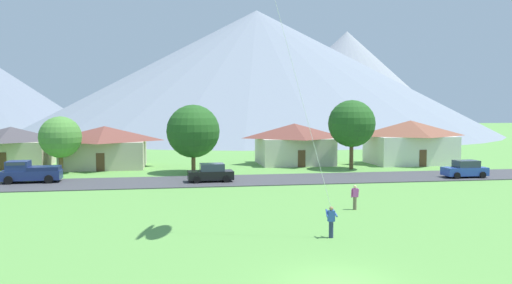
{
  "coord_description": "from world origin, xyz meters",
  "views": [
    {
      "loc": [
        -6.33,
        -18.71,
        6.85
      ],
      "look_at": [
        -1.49,
        10.55,
        4.89
      ],
      "focal_mm": 35.49,
      "sensor_mm": 36.0,
      "label": 1
    }
  ],
  "objects_px": {
    "tree_left_of_center": "(352,124)",
    "watcher_person": "(355,197)",
    "house_left_center": "(105,146)",
    "tree_near_left": "(60,137)",
    "house_leftmost": "(294,143)",
    "pickup_truck_navy_west_side": "(30,172)",
    "tree_center": "(193,131)",
    "house_right_center": "(11,146)",
    "house_rightmost": "(410,141)",
    "parked_car_black_west_end": "(211,173)",
    "parked_car_blue_mid_west": "(465,169)"
  },
  "relations": [
    {
      "from": "parked_car_blue_mid_west",
      "to": "house_left_center",
      "type": "bearing_deg",
      "value": 157.04
    },
    {
      "from": "tree_center",
      "to": "tree_near_left",
      "type": "bearing_deg",
      "value": 173.01
    },
    {
      "from": "house_leftmost",
      "to": "parked_car_blue_mid_west",
      "type": "bearing_deg",
      "value": -48.28
    },
    {
      "from": "house_leftmost",
      "to": "tree_left_of_center",
      "type": "height_order",
      "value": "tree_left_of_center"
    },
    {
      "from": "house_left_center",
      "to": "tree_center",
      "type": "height_order",
      "value": "tree_center"
    },
    {
      "from": "house_leftmost",
      "to": "tree_center",
      "type": "xyz_separation_m",
      "value": [
        -12.7,
        -6.84,
        1.85
      ]
    },
    {
      "from": "house_right_center",
      "to": "tree_near_left",
      "type": "xyz_separation_m",
      "value": [
        7.04,
        -7.3,
        1.4
      ]
    },
    {
      "from": "tree_center",
      "to": "tree_left_of_center",
      "type": "bearing_deg",
      "value": 1.31
    },
    {
      "from": "tree_center",
      "to": "parked_car_blue_mid_west",
      "type": "height_order",
      "value": "tree_center"
    },
    {
      "from": "house_rightmost",
      "to": "tree_near_left",
      "type": "height_order",
      "value": "tree_near_left"
    },
    {
      "from": "house_right_center",
      "to": "tree_left_of_center",
      "type": "bearing_deg",
      "value": -12.54
    },
    {
      "from": "tree_left_of_center",
      "to": "parked_car_black_west_end",
      "type": "height_order",
      "value": "tree_left_of_center"
    },
    {
      "from": "pickup_truck_navy_west_side",
      "to": "watcher_person",
      "type": "xyz_separation_m",
      "value": [
        25.16,
        -16.49,
        -0.18
      ]
    },
    {
      "from": "house_left_center",
      "to": "watcher_person",
      "type": "height_order",
      "value": "house_left_center"
    },
    {
      "from": "tree_left_of_center",
      "to": "pickup_truck_navy_west_side",
      "type": "xyz_separation_m",
      "value": [
        -32.9,
        -5.42,
        -4.1
      ]
    },
    {
      "from": "tree_left_of_center",
      "to": "house_right_center",
      "type": "bearing_deg",
      "value": 167.46
    },
    {
      "from": "house_leftmost",
      "to": "tree_near_left",
      "type": "xyz_separation_m",
      "value": [
        -26.5,
        -5.15,
        1.25
      ]
    },
    {
      "from": "tree_center",
      "to": "parked_car_blue_mid_west",
      "type": "relative_size",
      "value": 1.73
    },
    {
      "from": "tree_near_left",
      "to": "tree_left_of_center",
      "type": "relative_size",
      "value": 0.77
    },
    {
      "from": "tree_left_of_center",
      "to": "watcher_person",
      "type": "distance_m",
      "value": 23.63
    },
    {
      "from": "pickup_truck_navy_west_side",
      "to": "watcher_person",
      "type": "bearing_deg",
      "value": -33.25
    },
    {
      "from": "tree_center",
      "to": "parked_car_black_west_end",
      "type": "height_order",
      "value": "tree_center"
    },
    {
      "from": "tree_center",
      "to": "house_right_center",
      "type": "bearing_deg",
      "value": 156.67
    },
    {
      "from": "house_leftmost",
      "to": "parked_car_black_west_end",
      "type": "distance_m",
      "value": 18.16
    },
    {
      "from": "house_leftmost",
      "to": "tree_near_left",
      "type": "height_order",
      "value": "tree_near_left"
    },
    {
      "from": "house_right_center",
      "to": "house_rightmost",
      "type": "bearing_deg",
      "value": -5.07
    },
    {
      "from": "house_leftmost",
      "to": "parked_car_black_west_end",
      "type": "xyz_separation_m",
      "value": [
        -11.39,
        -14.04,
        -1.73
      ]
    },
    {
      "from": "house_leftmost",
      "to": "house_right_center",
      "type": "distance_m",
      "value": 33.61
    },
    {
      "from": "tree_near_left",
      "to": "pickup_truck_navy_west_side",
      "type": "distance_m",
      "value": 7.39
    },
    {
      "from": "house_leftmost",
      "to": "house_rightmost",
      "type": "bearing_deg",
      "value": -8.34
    },
    {
      "from": "house_rightmost",
      "to": "parked_car_blue_mid_west",
      "type": "xyz_separation_m",
      "value": [
        -0.69,
        -13.13,
        -1.92
      ]
    },
    {
      "from": "tree_center",
      "to": "pickup_truck_navy_west_side",
      "type": "bearing_deg",
      "value": -161.69
    },
    {
      "from": "house_rightmost",
      "to": "pickup_truck_navy_west_side",
      "type": "bearing_deg",
      "value": -166.95
    },
    {
      "from": "tree_left_of_center",
      "to": "tree_near_left",
      "type": "bearing_deg",
      "value": 177.67
    },
    {
      "from": "house_rightmost",
      "to": "pickup_truck_navy_west_side",
      "type": "xyz_separation_m",
      "value": [
        -42.12,
        -9.76,
        -1.73
      ]
    },
    {
      "from": "parked_car_black_west_end",
      "to": "watcher_person",
      "type": "distance_m",
      "value": 16.74
    },
    {
      "from": "house_right_center",
      "to": "house_rightmost",
      "type": "distance_m",
      "value": 47.99
    },
    {
      "from": "house_left_center",
      "to": "parked_car_black_west_end",
      "type": "relative_size",
      "value": 2.3
    },
    {
      "from": "house_left_center",
      "to": "tree_near_left",
      "type": "relative_size",
      "value": 1.62
    },
    {
      "from": "house_leftmost",
      "to": "house_rightmost",
      "type": "xyz_separation_m",
      "value": [
        14.26,
        -2.09,
        0.19
      ]
    },
    {
      "from": "tree_center",
      "to": "parked_car_blue_mid_west",
      "type": "xyz_separation_m",
      "value": [
        26.27,
        -8.39,
        -3.58
      ]
    },
    {
      "from": "house_leftmost",
      "to": "pickup_truck_navy_west_side",
      "type": "distance_m",
      "value": 30.32
    },
    {
      "from": "house_right_center",
      "to": "parked_car_black_west_end",
      "type": "bearing_deg",
      "value": -36.17
    },
    {
      "from": "house_left_center",
      "to": "tree_near_left",
      "type": "bearing_deg",
      "value": -125.82
    },
    {
      "from": "tree_center",
      "to": "watcher_person",
      "type": "relative_size",
      "value": 4.34
    },
    {
      "from": "parked_car_blue_mid_west",
      "to": "house_rightmost",
      "type": "bearing_deg",
      "value": 87.01
    },
    {
      "from": "house_left_center",
      "to": "pickup_truck_navy_west_side",
      "type": "relative_size",
      "value": 1.87
    },
    {
      "from": "tree_center",
      "to": "parked_car_blue_mid_west",
      "type": "bearing_deg",
      "value": -17.7
    },
    {
      "from": "tree_near_left",
      "to": "tree_left_of_center",
      "type": "xyz_separation_m",
      "value": [
        31.54,
        -1.29,
        1.3
      ]
    },
    {
      "from": "house_leftmost",
      "to": "house_left_center",
      "type": "relative_size",
      "value": 0.96
    }
  ]
}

